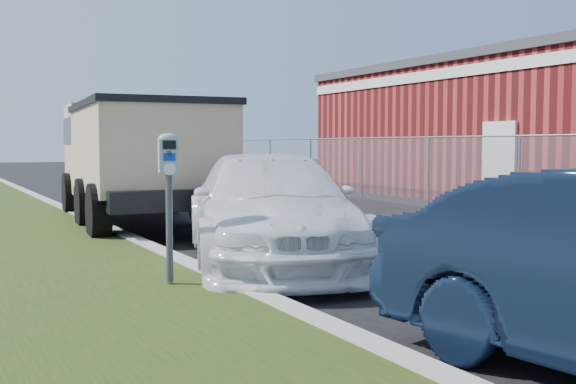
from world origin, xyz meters
TOP-DOWN VIEW (x-y plane):
  - ground at (0.00, 0.00)m, footprint 120.00×120.00m
  - chainlink_fence at (6.00, 7.00)m, footprint 0.06×30.06m
  - brick_building at (12.00, 8.00)m, footprint 9.20×14.20m
  - parking_meter at (-3.22, 0.28)m, footprint 0.24×0.18m
  - white_wagon at (-1.37, 1.63)m, footprint 3.59×5.46m
  - dump_truck at (-1.63, 7.02)m, footprint 3.04×6.56m

SIDE VIEW (x-z plane):
  - ground at x=0.00m, z-range 0.00..0.00m
  - white_wagon at x=-1.37m, z-range 0.00..1.47m
  - chainlink_fence at x=6.00m, z-range -13.74..16.26m
  - parking_meter at x=-3.22m, z-range 0.50..2.07m
  - dump_truck at x=-1.63m, z-range 0.16..2.65m
  - brick_building at x=12.00m, z-range 0.04..4.21m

